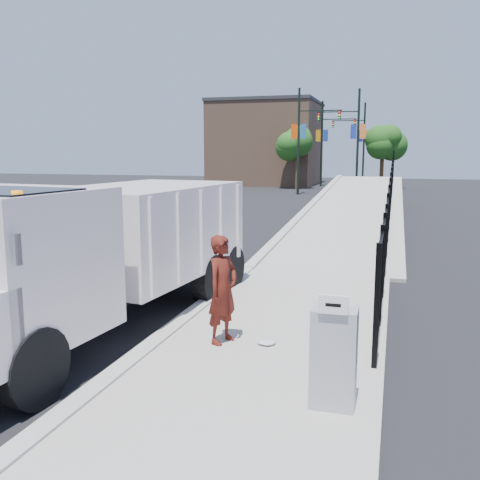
# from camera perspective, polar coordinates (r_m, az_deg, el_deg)

# --- Properties ---
(ground) EXTENTS (120.00, 120.00, 0.00)m
(ground) POSITION_cam_1_polar(r_m,az_deg,el_deg) (10.86, -4.73, -8.01)
(ground) COLOR black
(ground) RESTS_ON ground
(sidewalk) EXTENTS (3.55, 12.00, 0.12)m
(sidewalk) POSITION_cam_1_polar(r_m,az_deg,el_deg) (8.49, 2.79, -12.60)
(sidewalk) COLOR #9E998E
(sidewalk) RESTS_ON ground
(curb) EXTENTS (0.30, 12.00, 0.16)m
(curb) POSITION_cam_1_polar(r_m,az_deg,el_deg) (9.09, -9.32, -11.07)
(curb) COLOR #ADAAA3
(curb) RESTS_ON ground
(ramp) EXTENTS (3.95, 24.06, 3.19)m
(ramp) POSITION_cam_1_polar(r_m,az_deg,el_deg) (25.92, 12.52, 1.96)
(ramp) COLOR #9E998E
(ramp) RESTS_ON ground
(iron_fence) EXTENTS (0.10, 28.00, 1.80)m
(iron_fence) POSITION_cam_1_polar(r_m,az_deg,el_deg) (21.79, 15.64, 2.86)
(iron_fence) COLOR black
(iron_fence) RESTS_ON ground
(truck) EXTENTS (3.37, 8.29, 2.76)m
(truck) POSITION_cam_1_polar(r_m,az_deg,el_deg) (9.93, -15.38, -0.72)
(truck) COLOR black
(truck) RESTS_ON ground
(worker) EXTENTS (0.62, 0.76, 1.79)m
(worker) POSITION_cam_1_polar(r_m,az_deg,el_deg) (8.78, -1.85, -5.29)
(worker) COLOR #4C160E
(worker) RESTS_ON sidewalk
(utility_cabinet) EXTENTS (0.55, 0.40, 1.25)m
(utility_cabinet) POSITION_cam_1_polar(r_m,az_deg,el_deg) (6.80, 9.96, -12.27)
(utility_cabinet) COLOR gray
(utility_cabinet) RESTS_ON sidewalk
(arrow_sign) EXTENTS (0.35, 0.04, 0.22)m
(arrow_sign) POSITION_cam_1_polar(r_m,az_deg,el_deg) (6.35, 9.93, -6.81)
(arrow_sign) COLOR white
(arrow_sign) RESTS_ON utility_cabinet
(debris) EXTENTS (0.30, 0.30, 0.08)m
(debris) POSITION_cam_1_polar(r_m,az_deg,el_deg) (8.94, 2.85, -10.79)
(debris) COLOR silver
(debris) RESTS_ON sidewalk
(light_pole_0) EXTENTS (3.78, 0.22, 8.00)m
(light_pole_0) POSITION_cam_1_polar(r_m,az_deg,el_deg) (41.53, 6.69, 10.85)
(light_pole_0) COLOR black
(light_pole_0) RESTS_ON ground
(light_pole_1) EXTENTS (3.78, 0.22, 8.00)m
(light_pole_1) POSITION_cam_1_polar(r_m,az_deg,el_deg) (42.65, 12.05, 10.67)
(light_pole_1) COLOR black
(light_pole_1) RESTS_ON ground
(light_pole_2) EXTENTS (3.78, 0.22, 8.00)m
(light_pole_2) POSITION_cam_1_polar(r_m,az_deg,el_deg) (52.32, 9.05, 10.47)
(light_pole_2) COLOR black
(light_pole_2) RESTS_ON ground
(light_pole_3) EXTENTS (3.78, 0.22, 8.00)m
(light_pole_3) POSITION_cam_1_polar(r_m,az_deg,el_deg) (54.68, 12.76, 10.31)
(light_pole_3) COLOR black
(light_pole_3) RESTS_ON ground
(tree_0) EXTENTS (2.73, 2.73, 5.36)m
(tree_0) POSITION_cam_1_polar(r_m,az_deg,el_deg) (47.64, 6.19, 10.16)
(tree_0) COLOR #382314
(tree_0) RESTS_ON ground
(tree_1) EXTENTS (2.49, 2.49, 5.25)m
(tree_1) POSITION_cam_1_polar(r_m,az_deg,el_deg) (49.54, 14.98, 9.85)
(tree_1) COLOR #382314
(tree_1) RESTS_ON ground
(tree_2) EXTENTS (2.54, 2.54, 5.27)m
(tree_2) POSITION_cam_1_polar(r_m,az_deg,el_deg) (59.04, 7.36, 9.96)
(tree_2) COLOR #382314
(tree_2) RESTS_ON ground
(building) EXTENTS (10.00, 10.00, 8.00)m
(building) POSITION_cam_1_polar(r_m,az_deg,el_deg) (55.16, 2.89, 10.13)
(building) COLOR #8C664C
(building) RESTS_ON ground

